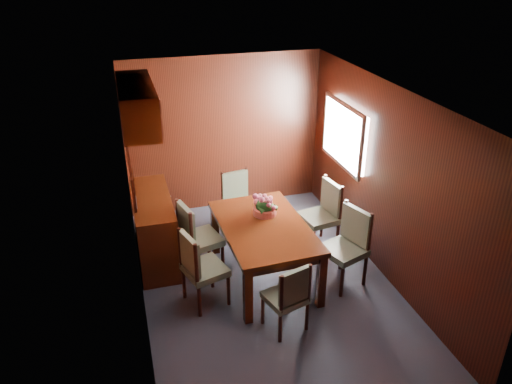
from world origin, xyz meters
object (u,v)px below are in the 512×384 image
object	(u,v)px
chair_left_near	(199,265)
chair_right_near	(348,242)
flower_centerpiece	(265,203)
sideboard	(154,228)
dining_table	(264,233)
chair_head	(289,295)

from	to	relation	value
chair_left_near	chair_right_near	size ratio (longest dim) A/B	0.96
flower_centerpiece	chair_right_near	bearing A→B (deg)	-34.75
chair_left_near	chair_right_near	world-z (taller)	chair_right_near
sideboard	flower_centerpiece	xyz separation A→B (m)	(1.34, -0.57, 0.46)
dining_table	chair_left_near	distance (m)	0.92
sideboard	chair_right_near	size ratio (longest dim) A/B	1.39
dining_table	chair_right_near	distance (m)	1.03
dining_table	chair_right_near	xyz separation A→B (m)	(0.97, -0.35, -0.09)
chair_left_near	chair_head	bearing A→B (deg)	32.30
chair_left_near	flower_centerpiece	size ratio (longest dim) A/B	3.05
chair_left_near	chair_head	xyz separation A→B (m)	(0.83, -0.71, -0.06)
sideboard	chair_head	size ratio (longest dim) A/B	1.63
dining_table	flower_centerpiece	distance (m)	0.38
sideboard	chair_head	xyz separation A→B (m)	(1.23, -1.84, 0.03)
chair_right_near	sideboard	bearing A→B (deg)	42.44
chair_right_near	flower_centerpiece	bearing A→B (deg)	35.56
chair_right_near	chair_head	xyz separation A→B (m)	(-1.00, -0.66, -0.08)
dining_table	flower_centerpiece	xyz separation A→B (m)	(0.09, 0.26, 0.26)
sideboard	chair_head	bearing A→B (deg)	-56.28
chair_left_near	flower_centerpiece	xyz separation A→B (m)	(0.95, 0.56, 0.37)
chair_right_near	dining_table	bearing A→B (deg)	50.52
chair_head	flower_centerpiece	distance (m)	1.35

